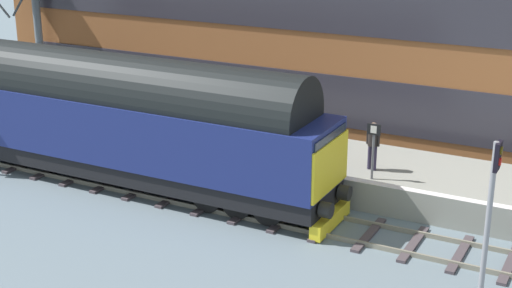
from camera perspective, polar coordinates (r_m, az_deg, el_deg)
The scene contains 7 objects.
ground_plane at distance 24.77m, azimuth -1.92°, elevation -4.78°, with size 140.00×140.00×0.00m, color slate.
track_main at distance 24.75m, azimuth -1.92°, elevation -4.66°, with size 2.50×60.00×0.15m.
station_platform at distance 27.55m, azimuth 1.76°, elevation -1.18°, with size 4.00×44.00×1.01m.
diesel_locomotive at distance 27.13m, azimuth -12.77°, elevation 2.45°, with size 2.74×18.98×4.68m.
signal_post_near at distance 19.09m, azimuth 17.40°, elevation -4.38°, with size 0.44×0.22×4.25m.
platform_number_sign at distance 24.19m, azimuth 8.90°, elevation 0.12°, with size 0.10×0.44×1.86m.
waiting_passenger at distance 25.10m, azimuth 8.87°, elevation 0.19°, with size 0.41×0.50×1.64m.
Camera 1 is at (-19.73, -11.26, 9.88)m, focal length 52.68 mm.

